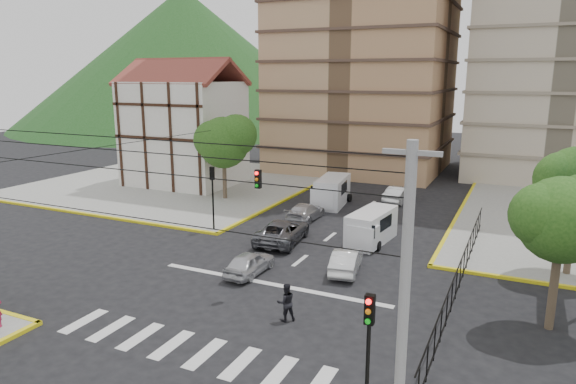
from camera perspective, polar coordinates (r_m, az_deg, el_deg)
The scene contains 22 objects.
ground at distance 26.16m, azimuth -3.17°, elevation -11.09°, with size 160.00×160.00×0.00m, color black.
sidewalk_nw at distance 52.72m, azimuth -12.08°, elevation 1.05°, with size 26.00×26.00×0.15m, color gray.
crosswalk_stripes at distance 21.64m, azimuth -11.04°, elevation -16.76°, with size 12.00×2.40×0.01m, color silver.
stop_line at distance 27.13m, azimuth -1.95°, elevation -10.16°, with size 13.00×0.40×0.01m, color silver.
tudor_building at distance 51.34m, azimuth -11.45°, elevation 6.62°, with size 10.80×8.05×12.23m.
distant_hill at distance 112.71m, azimuth -11.35°, elevation 14.36°, with size 70.00×70.00×28.00m, color #1D4A18.
park_fence at distance 27.73m, azimuth 18.47°, elevation -10.34°, with size 0.10×22.50×1.66m, color black, non-canonical shape.
tree_park_a at distance 23.75m, azimuth 28.38°, elevation -2.37°, with size 4.41×3.60×6.83m.
tree_tudor at distance 44.08m, azimuth -7.06°, elevation 5.74°, with size 5.39×4.40×7.43m.
traffic_light_se at distance 15.61m, azimuth 8.93°, elevation -16.03°, with size 0.28×0.22×4.40m.
traffic_light_nw at distance 35.43m, azimuth -8.39°, elevation 0.51°, with size 0.28×0.22×4.40m.
traffic_light_hanging at distance 22.64m, azimuth -5.79°, elevation 0.78°, with size 18.00×9.12×0.92m.
utility_pole_se at distance 13.57m, azimuth 12.70°, elevation -13.01°, with size 1.40×0.28×9.00m.
van_right_lane at distance 33.41m, azimuth 9.14°, elevation -3.99°, with size 2.36×4.86×2.10m.
van_left_lane at distance 42.62m, azimuth 4.83°, elevation -0.03°, with size 2.64×5.38×2.33m.
car_silver_front_left at distance 28.25m, azimuth -4.30°, elevation -7.86°, with size 1.49×3.70×1.26m, color silver.
car_white_front_right at distance 28.66m, azimuth 6.49°, elevation -7.57°, with size 1.37×3.92×1.29m, color silver.
car_grey_mid_left at distance 33.32m, azimuth -0.63°, elevation -4.36°, with size 2.47×5.36×1.49m, color #5C5D64.
car_silver_rear_left at distance 38.34m, azimuth 1.93°, elevation -2.21°, with size 1.80×4.42×1.28m, color #B1B1B6.
car_darkgrey_mid_right at distance 38.27m, azimuth 9.66°, elevation -2.47°, with size 1.45×3.59×1.22m, color #27272A.
car_white_rear_right at distance 44.73m, azimuth 12.29°, elevation -0.23°, with size 1.49×4.27×1.41m, color silver.
pedestrian_crosswalk at distance 23.06m, azimuth -0.23°, elevation -12.14°, with size 0.84×0.66×1.73m, color black.
Camera 1 is at (11.42, -21.00, 10.62)m, focal length 32.00 mm.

